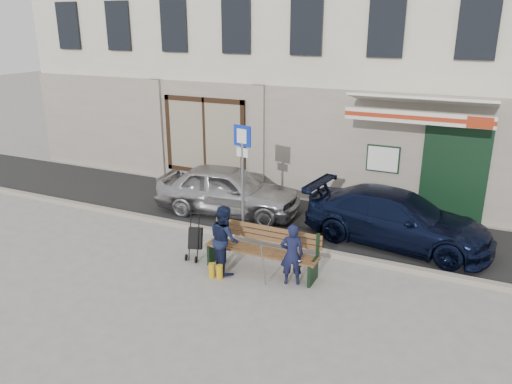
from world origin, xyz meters
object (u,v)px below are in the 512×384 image
Objects in this scene: stroller at (195,239)px; woman at (224,239)px; car_silver at (228,190)px; parking_sign at (242,162)px; car_navy at (397,218)px; man at (292,254)px; bench at (260,250)px.

woman is at bearing -31.33° from stroller.
car_silver is 2.71× the size of woman.
woman is (0.57, -1.97, -1.06)m from parking_sign.
parking_sign is 2.63× the size of stroller.
stroller is at bearing 132.27° from car_navy.
man is at bearing -136.00° from woman.
car_silver is 1.61× the size of bench.
woman is (-1.45, -0.08, 0.08)m from man.
car_silver is 3.32m from woman.
man reaches higher than stroller.
bench is at bearing -13.16° from stroller.
parking_sign is (-3.51, -0.92, 1.16)m from car_navy.
car_navy is 3.46m from bench.
parking_sign reaches higher than man.
woman is 0.92m from stroller.
car_navy is 3.81m from parking_sign.
car_silver is 2.81m from stroller.
stroller is at bearing -172.93° from car_silver.
car_navy is 2.99× the size of woman.
car_navy reaches higher than stroller.
car_silver is 3.07× the size of man.
car_silver is 3.43m from bench.
car_silver reaches higher than stroller.
bench is at bearing -147.31° from car_silver.
car_navy is at bearing -97.33° from car_silver.
parking_sign reaches higher than bench.
bench is 2.38× the size of stroller.
car_navy is 3.39× the size of man.
parking_sign is at bearing 64.82° from stroller.
woman is (-0.65, -0.31, 0.25)m from bench.
bench is 1.91× the size of man.
woman is (1.51, -2.96, 0.05)m from car_silver.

